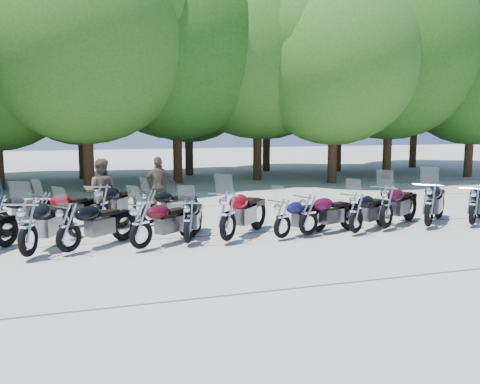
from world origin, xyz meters
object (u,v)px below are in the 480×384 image
object	(u,v)px
motorcycle_6	(283,217)
motorcycle_5	(228,214)
motorcycle_4	(188,220)
motorcycle_10	(429,203)
motorcycle_7	(309,214)
motorcycle_14	(102,204)
motorcycle_2	(68,226)
motorcycle_9	(387,205)
rider_1	(101,192)
motorcycle_15	(150,205)
motorcycle_1	(27,227)
motorcycle_3	(141,224)
motorcycle_8	(356,212)
motorcycle_13	(44,210)
rider_2	(159,186)
motorcycle_11	(473,204)

from	to	relation	value
motorcycle_6	motorcycle_5	bearing A→B (deg)	60.90
motorcycle_4	motorcycle_10	size ratio (longest dim) A/B	0.85
motorcycle_7	motorcycle_6	bearing A→B (deg)	76.56
motorcycle_14	motorcycle_2	bearing A→B (deg)	101.15
motorcycle_10	motorcycle_2	bearing A→B (deg)	46.75
motorcycle_9	rider_1	world-z (taller)	rider_1
motorcycle_7	motorcycle_15	size ratio (longest dim) A/B	1.07
motorcycle_1	motorcycle_14	size ratio (longest dim) A/B	1.02
motorcycle_14	motorcycle_9	bearing A→B (deg)	-169.52
motorcycle_3	motorcycle_7	bearing A→B (deg)	-123.91
motorcycle_8	motorcycle_14	bearing A→B (deg)	33.99
motorcycle_2	motorcycle_8	size ratio (longest dim) A/B	1.03
motorcycle_2	motorcycle_3	xyz separation A→B (m)	(1.54, -0.16, -0.01)
rider_1	motorcycle_8	bearing A→B (deg)	160.63
motorcycle_2	motorcycle_9	distance (m)	8.06
motorcycle_13	motorcycle_8	bearing A→B (deg)	-147.57
motorcycle_10	motorcycle_1	bearing A→B (deg)	47.67
motorcycle_4	motorcycle_8	world-z (taller)	motorcycle_8
motorcycle_9	motorcycle_13	xyz separation A→B (m)	(-8.71, 2.47, -0.09)
motorcycle_6	motorcycle_15	distance (m)	3.99
motorcycle_4	motorcycle_7	distance (m)	3.07
motorcycle_1	motorcycle_5	bearing A→B (deg)	-157.00
motorcycle_4	motorcycle_10	bearing A→B (deg)	-160.03
motorcycle_2	motorcycle_6	bearing A→B (deg)	-131.11
motorcycle_2	rider_1	distance (m)	3.41
motorcycle_1	motorcycle_9	bearing A→B (deg)	-156.84
motorcycle_1	motorcycle_4	world-z (taller)	motorcycle_1
motorcycle_3	motorcycle_10	bearing A→B (deg)	-125.15
rider_2	motorcycle_10	bearing A→B (deg)	148.15
motorcycle_7	motorcycle_9	xyz separation A→B (m)	(2.33, 0.12, 0.08)
motorcycle_4	motorcycle_11	bearing A→B (deg)	-160.95
motorcycle_1	rider_2	distance (m)	5.54
rider_1	motorcycle_1	bearing A→B (deg)	74.55
motorcycle_4	motorcycle_6	world-z (taller)	motorcycle_4
motorcycle_9	motorcycle_10	distance (m)	1.24
motorcycle_10	motorcycle_14	distance (m)	8.86
motorcycle_5	motorcycle_3	bearing A→B (deg)	45.75
motorcycle_7	motorcycle_9	size ratio (longest dim) A/B	0.89
motorcycle_5	motorcycle_13	size ratio (longest dim) A/B	1.18
motorcycle_3	motorcycle_5	world-z (taller)	motorcycle_5
motorcycle_2	motorcycle_4	bearing A→B (deg)	-128.78
motorcycle_6	motorcycle_7	size ratio (longest dim) A/B	0.94
motorcycle_11	motorcycle_13	distance (m)	11.60
motorcycle_4	motorcycle_10	world-z (taller)	motorcycle_10
motorcycle_8	rider_2	distance (m)	6.18
motorcycle_1	motorcycle_4	size ratio (longest dim) A/B	1.16
rider_1	rider_2	xyz separation A→B (m)	(1.78, 0.90, -0.02)
motorcycle_9	motorcycle_13	size ratio (longest dim) A/B	1.15
motorcycle_9	motorcycle_15	distance (m)	6.48
motorcycle_6	motorcycle_10	world-z (taller)	motorcycle_10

